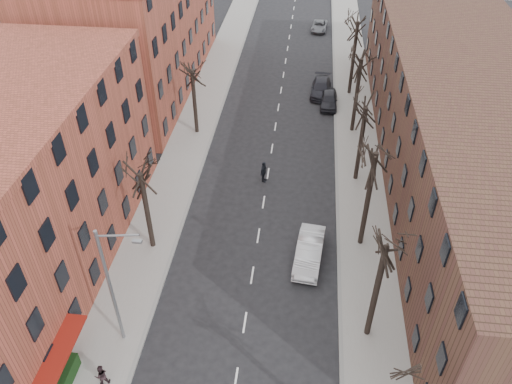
% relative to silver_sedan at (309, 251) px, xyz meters
% --- Properties ---
extents(sidewalk_left, '(4.00, 90.00, 0.15)m').
position_rel_silver_sedan_xyz_m(sidewalk_left, '(-11.84, 17.10, -0.77)').
color(sidewalk_left, gray).
rests_on(sidewalk_left, ground).
extents(sidewalk_right, '(4.00, 90.00, 0.15)m').
position_rel_silver_sedan_xyz_m(sidewalk_right, '(4.16, 17.10, -0.77)').
color(sidewalk_right, gray).
rests_on(sidewalk_right, ground).
extents(building_left_far, '(12.00, 28.00, 14.00)m').
position_rel_silver_sedan_xyz_m(building_left_far, '(-19.84, 26.10, 6.15)').
color(building_left_far, brown).
rests_on(building_left_far, ground).
extents(building_right, '(12.00, 50.00, 10.00)m').
position_rel_silver_sedan_xyz_m(building_right, '(12.16, 12.10, 4.15)').
color(building_right, '#452D20').
rests_on(building_right, ground).
extents(tree_right_b, '(5.20, 5.20, 10.80)m').
position_rel_silver_sedan_xyz_m(tree_right_b, '(3.76, -5.90, -0.85)').
color(tree_right_b, black).
rests_on(tree_right_b, ground).
extents(tree_right_c, '(5.20, 5.20, 11.60)m').
position_rel_silver_sedan_xyz_m(tree_right_c, '(3.76, 2.10, -0.85)').
color(tree_right_c, black).
rests_on(tree_right_c, ground).
extents(tree_right_d, '(5.20, 5.20, 10.00)m').
position_rel_silver_sedan_xyz_m(tree_right_d, '(3.76, 10.10, -0.85)').
color(tree_right_d, black).
rests_on(tree_right_d, ground).
extents(tree_right_e, '(5.20, 5.20, 10.80)m').
position_rel_silver_sedan_xyz_m(tree_right_e, '(3.76, 18.10, -0.85)').
color(tree_right_e, black).
rests_on(tree_right_e, ground).
extents(tree_right_f, '(5.20, 5.20, 11.60)m').
position_rel_silver_sedan_xyz_m(tree_right_f, '(3.76, 26.10, -0.85)').
color(tree_right_f, black).
rests_on(tree_right_f, ground).
extents(tree_left_a, '(5.20, 5.20, 9.50)m').
position_rel_silver_sedan_xyz_m(tree_left_a, '(-11.44, 0.10, -0.85)').
color(tree_left_a, black).
rests_on(tree_left_a, ground).
extents(tree_left_b, '(5.20, 5.20, 9.50)m').
position_rel_silver_sedan_xyz_m(tree_left_b, '(-11.44, 16.10, -0.85)').
color(tree_left_b, black).
rests_on(tree_left_b, ground).
extents(streetlight, '(2.45, 0.22, 9.03)m').
position_rel_silver_sedan_xyz_m(streetlight, '(-10.87, -7.90, 4.17)').
color(streetlight, slate).
rests_on(streetlight, ground).
extents(silver_sedan, '(2.29, 5.28, 1.69)m').
position_rel_silver_sedan_xyz_m(silver_sedan, '(0.00, 0.00, 0.00)').
color(silver_sedan, '#B5B8BD').
rests_on(silver_sedan, ground).
extents(parked_car_near, '(1.84, 4.44, 1.50)m').
position_rel_silver_sedan_xyz_m(parked_car_near, '(1.46, 23.03, -0.09)').
color(parked_car_near, black).
rests_on(parked_car_near, ground).
extents(parked_car_mid, '(2.43, 5.27, 1.49)m').
position_rel_silver_sedan_xyz_m(parked_car_mid, '(0.58, 25.68, -0.10)').
color(parked_car_mid, black).
rests_on(parked_car_mid, ground).
extents(parked_car_far, '(2.43, 4.56, 1.22)m').
position_rel_silver_sedan_xyz_m(parked_car_far, '(0.21, 45.06, -0.23)').
color(parked_car_far, slate).
rests_on(parked_car_far, ground).
extents(pedestrian_b, '(0.93, 0.87, 1.54)m').
position_rel_silver_sedan_xyz_m(pedestrian_b, '(-11.20, -10.97, 0.07)').
color(pedestrian_b, black).
rests_on(pedestrian_b, sidewalk_left).
extents(pedestrian_crossing, '(0.79, 1.23, 1.95)m').
position_rel_silver_sedan_xyz_m(pedestrian_crossing, '(-4.14, 8.96, 0.13)').
color(pedestrian_crossing, black).
rests_on(pedestrian_crossing, ground).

